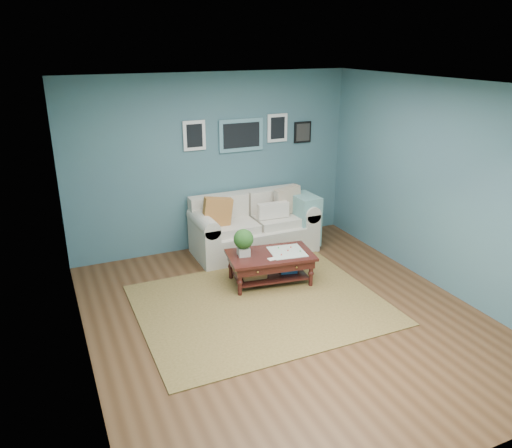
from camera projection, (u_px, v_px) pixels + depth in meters
room_shell at (287, 209)px, 5.57m from camera, size 5.00×5.02×2.70m
area_rug at (261, 305)px, 6.26m from camera, size 2.98×2.39×0.01m
loveseat at (258, 226)px, 7.79m from camera, size 1.93×0.88×0.99m
coffee_table at (266, 259)px, 6.72m from camera, size 1.22×0.82×0.80m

